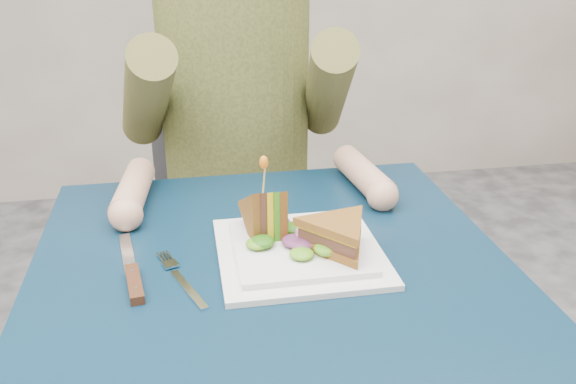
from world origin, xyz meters
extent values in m
cube|color=black|center=(0.00, 0.00, 0.71)|extent=(0.75, 0.75, 0.03)
cylinder|color=#595B5E|center=(-0.32, 0.32, 0.35)|extent=(0.04, 0.04, 0.70)
cylinder|color=#595B5E|center=(0.32, 0.32, 0.35)|extent=(0.04, 0.04, 0.70)
cube|color=#47474C|center=(0.00, 0.57, 0.45)|extent=(0.42, 0.40, 0.04)
cube|color=#47474C|center=(0.00, 0.75, 0.70)|extent=(0.42, 0.03, 0.46)
cylinder|color=#47474C|center=(-0.18, 0.40, 0.21)|extent=(0.02, 0.02, 0.43)
cylinder|color=#47474C|center=(0.18, 0.40, 0.21)|extent=(0.02, 0.02, 0.43)
cylinder|color=#47474C|center=(-0.18, 0.74, 0.21)|extent=(0.02, 0.02, 0.43)
cylinder|color=#47474C|center=(0.18, 0.74, 0.21)|extent=(0.02, 0.02, 0.43)
cylinder|color=#4A4F24|center=(0.00, 0.55, 0.87)|extent=(0.34, 0.34, 0.52)
cylinder|color=brown|center=(-0.20, 0.46, 0.89)|extent=(0.15, 0.39, 0.31)
cylinder|color=tan|center=(-0.23, 0.26, 0.76)|extent=(0.08, 0.20, 0.06)
sphere|color=tan|center=(-0.23, 0.16, 0.76)|extent=(0.06, 0.06, 0.06)
cylinder|color=brown|center=(0.20, 0.46, 0.89)|extent=(0.15, 0.39, 0.31)
cylinder|color=tan|center=(0.23, 0.26, 0.76)|extent=(0.08, 0.20, 0.06)
sphere|color=tan|center=(0.23, 0.16, 0.76)|extent=(0.06, 0.06, 0.06)
cube|color=white|center=(0.05, 0.02, 0.73)|extent=(0.26, 0.26, 0.01)
cube|color=white|center=(0.05, 0.02, 0.74)|extent=(0.21, 0.21, 0.01)
cube|color=silver|center=(-0.13, -0.06, 0.73)|extent=(0.05, 0.11, 0.00)
cube|color=silver|center=(-0.16, 0.02, 0.73)|extent=(0.03, 0.03, 0.00)
cube|color=silver|center=(-0.17, 0.04, 0.73)|extent=(0.01, 0.03, 0.00)
cube|color=silver|center=(-0.17, 0.04, 0.73)|extent=(0.01, 0.03, 0.00)
cube|color=silver|center=(-0.16, 0.04, 0.73)|extent=(0.01, 0.03, 0.00)
cube|color=silver|center=(-0.16, 0.05, 0.73)|extent=(0.01, 0.03, 0.00)
cube|color=silver|center=(-0.23, 0.07, 0.73)|extent=(0.04, 0.14, 0.00)
cube|color=black|center=(-0.21, -0.04, 0.74)|extent=(0.03, 0.10, 0.01)
cylinder|color=silver|center=(-0.21, -0.01, 0.74)|extent=(0.01, 0.01, 0.00)
cylinder|color=silver|center=(-0.21, -0.06, 0.74)|extent=(0.01, 0.01, 0.00)
cylinder|color=tan|center=(0.00, 0.06, 0.85)|extent=(0.01, 0.01, 0.06)
ellipsoid|color=orange|center=(0.00, 0.06, 0.88)|extent=(0.01, 0.01, 0.02)
torus|color=#9E4C7A|center=(0.06, 0.02, 0.77)|extent=(0.04, 0.04, 0.02)
camera|label=1|loc=(-0.12, -0.82, 1.22)|focal=38.00mm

